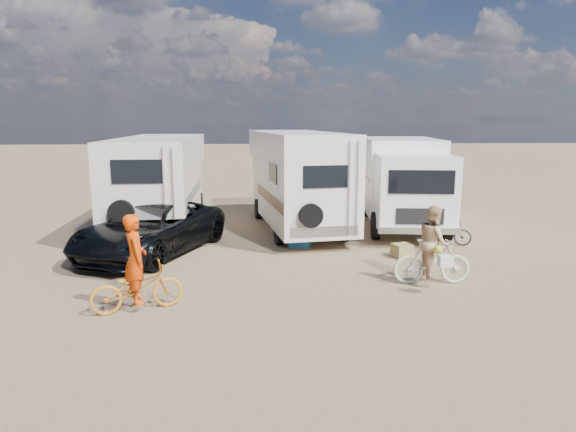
{
  "coord_description": "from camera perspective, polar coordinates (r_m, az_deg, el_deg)",
  "views": [
    {
      "loc": [
        -1.31,
        -10.83,
        3.78
      ],
      "look_at": [
        -0.44,
        2.17,
        1.3
      ],
      "focal_mm": 31.7,
      "sensor_mm": 36.0,
      "label": 1
    }
  ],
  "objects": [
    {
      "name": "ground",
      "position": [
        11.54,
        2.93,
        -8.35
      ],
      "size": [
        140.0,
        140.0,
        0.0
      ],
      "primitive_type": "plane",
      "color": "#947A58",
      "rests_on": "ground"
    },
    {
      "name": "bike_parked",
      "position": [
        16.29,
        17.24,
        -1.68
      ],
      "size": [
        1.61,
        1.11,
        0.8
      ],
      "primitive_type": "imported",
      "rotation": [
        0.0,
        0.0,
        1.15
      ],
      "color": "black",
      "rests_on": "ground"
    },
    {
      "name": "rv_left",
      "position": [
        18.8,
        -14.08,
        3.73
      ],
      "size": [
        2.74,
        8.29,
        3.16
      ],
      "primitive_type": null,
      "rotation": [
        0.0,
        0.0,
        0.03
      ],
      "color": "white",
      "rests_on": "ground"
    },
    {
      "name": "bike_woman",
      "position": [
        12.29,
        15.88,
        -4.93
      ],
      "size": [
        1.81,
        0.58,
        1.08
      ],
      "primitive_type": "imported",
      "rotation": [
        0.0,
        0.0,
        1.53
      ],
      "color": "beige",
      "rests_on": "ground"
    },
    {
      "name": "cooler",
      "position": [
        15.28,
        1.35,
        -2.58
      ],
      "size": [
        0.75,
        0.66,
        0.5
      ],
      "primitive_type": "cube",
      "rotation": [
        0.0,
        0.0,
        -0.41
      ],
      "color": "#2A6497",
      "rests_on": "ground"
    },
    {
      "name": "rider_man",
      "position": [
        10.55,
        -16.7,
        -5.54
      ],
      "size": [
        0.63,
        0.76,
        1.8
      ],
      "primitive_type": "imported",
      "rotation": [
        0.0,
        0.0,
        1.93
      ],
      "color": "#E54007",
      "rests_on": "ground"
    },
    {
      "name": "rv_main",
      "position": [
        17.58,
        1.04,
        3.91
      ],
      "size": [
        3.29,
        7.28,
        3.36
      ],
      "primitive_type": null,
      "rotation": [
        0.0,
        0.0,
        0.14
      ],
      "color": "silver",
      "rests_on": "ground"
    },
    {
      "name": "box_truck",
      "position": [
        18.32,
        12.77,
        3.52
      ],
      "size": [
        3.32,
        6.71,
        3.1
      ],
      "primitive_type": null,
      "rotation": [
        0.0,
        0.0,
        -0.13
      ],
      "color": "white",
      "rests_on": "ground"
    },
    {
      "name": "bike_man",
      "position": [
        10.67,
        -16.58,
        -7.72
      ],
      "size": [
        1.92,
        1.22,
        0.95
      ],
      "primitive_type": "imported",
      "rotation": [
        0.0,
        0.0,
        1.93
      ],
      "color": "#C4781B",
      "rests_on": "ground"
    },
    {
      "name": "dark_suv",
      "position": [
        14.94,
        -15.15,
        -1.38
      ],
      "size": [
        4.25,
        5.78,
        1.46
      ],
      "primitive_type": "imported",
      "rotation": [
        0.0,
        0.0,
        -0.39
      ],
      "color": "black",
      "rests_on": "ground"
    },
    {
      "name": "crate",
      "position": [
        14.52,
        12.66,
        -3.82
      ],
      "size": [
        0.57,
        0.57,
        0.37
      ],
      "primitive_type": "cube",
      "rotation": [
        0.0,
        0.0,
        0.26
      ],
      "color": "olive",
      "rests_on": "ground"
    },
    {
      "name": "rider_woman",
      "position": [
        12.22,
        15.95,
        -3.58
      ],
      "size": [
        0.67,
        0.84,
        1.68
      ],
      "primitive_type": "imported",
      "rotation": [
        0.0,
        0.0,
        1.53
      ],
      "color": "tan",
      "rests_on": "ground"
    }
  ]
}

